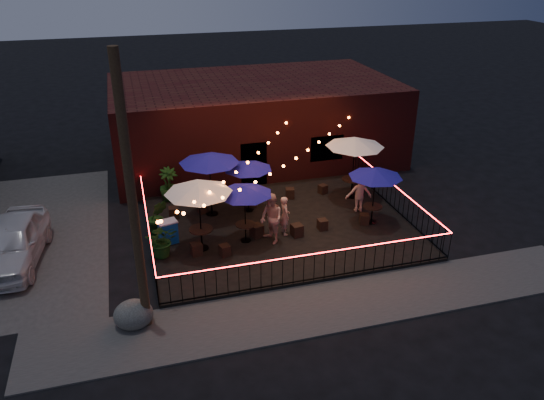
# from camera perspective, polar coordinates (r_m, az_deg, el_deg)

# --- Properties ---
(ground) EXTENTS (110.00, 110.00, 0.00)m
(ground) POSITION_cam_1_polar(r_m,az_deg,el_deg) (19.30, 2.46, -5.81)
(ground) COLOR black
(ground) RESTS_ON ground
(patio) EXTENTS (10.00, 8.00, 0.15)m
(patio) POSITION_cam_1_polar(r_m,az_deg,el_deg) (20.91, 0.76, -2.89)
(patio) COLOR black
(patio) RESTS_ON ground
(sidewalk) EXTENTS (18.00, 2.50, 0.05)m
(sidewalk) POSITION_cam_1_polar(r_m,az_deg,el_deg) (16.76, 5.97, -11.29)
(sidewalk) COLOR #3B3A37
(sidewalk) RESTS_ON ground
(brick_building) EXTENTS (14.00, 8.00, 4.00)m
(brick_building) POSITION_cam_1_polar(r_m,az_deg,el_deg) (27.56, -1.98, 8.60)
(brick_building) COLOR #3D1110
(brick_building) RESTS_ON ground
(utility_pole) EXTENTS (0.26, 0.26, 8.00)m
(utility_pole) POSITION_cam_1_polar(r_m,az_deg,el_deg) (14.34, -14.79, -0.26)
(utility_pole) COLOR #342415
(utility_pole) RESTS_ON ground
(fence_front) EXTENTS (10.00, 0.04, 1.04)m
(fence_front) POSITION_cam_1_polar(r_m,az_deg,el_deg) (17.35, 4.56, -7.24)
(fence_front) COLOR black
(fence_front) RESTS_ON patio
(fence_left) EXTENTS (0.04, 8.00, 1.04)m
(fence_left) POSITION_cam_1_polar(r_m,az_deg,el_deg) (19.95, -13.15, -3.20)
(fence_left) COLOR black
(fence_left) RESTS_ON patio
(fence_right) EXTENTS (0.04, 8.00, 1.04)m
(fence_right) POSITION_cam_1_polar(r_m,az_deg,el_deg) (22.44, 13.10, 0.17)
(fence_right) COLOR black
(fence_right) RESTS_ON patio
(festoon_lights) EXTENTS (10.02, 8.72, 1.32)m
(festoon_lights) POSITION_cam_1_polar(r_m,az_deg,el_deg) (19.35, -1.81, 2.68)
(festoon_lights) COLOR orange
(festoon_lights) RESTS_ON ground
(cafe_table_0) EXTENTS (2.59, 2.59, 2.61)m
(cafe_table_0) POSITION_cam_1_polar(r_m,az_deg,el_deg) (18.39, -7.94, 1.21)
(cafe_table_0) COLOR black
(cafe_table_0) RESTS_ON patio
(cafe_table_1) EXTENTS (2.91, 2.91, 2.64)m
(cafe_table_1) POSITION_cam_1_polar(r_m,az_deg,el_deg) (20.88, -6.78, 4.41)
(cafe_table_1) COLOR black
(cafe_table_1) RESTS_ON patio
(cafe_table_2) EXTENTS (2.32, 2.32, 2.24)m
(cafe_table_2) POSITION_cam_1_polar(r_m,az_deg,el_deg) (18.90, -2.97, 1.00)
(cafe_table_2) COLOR black
(cafe_table_2) RESTS_ON patio
(cafe_table_3) EXTENTS (2.37, 2.37, 2.17)m
(cafe_table_3) POSITION_cam_1_polar(r_m,az_deg,el_deg) (21.21, -2.61, 3.66)
(cafe_table_3) COLOR black
(cafe_table_3) RESTS_ON patio
(cafe_table_4) EXTENTS (2.41, 2.41, 2.29)m
(cafe_table_4) POSITION_cam_1_polar(r_m,az_deg,el_deg) (20.57, 11.09, 2.80)
(cafe_table_4) COLOR black
(cafe_table_4) RESTS_ON patio
(cafe_table_5) EXTENTS (3.22, 3.22, 2.72)m
(cafe_table_5) POSITION_cam_1_polar(r_m,az_deg,el_deg) (22.56, 8.92, 6.10)
(cafe_table_5) COLOR black
(cafe_table_5) RESTS_ON patio
(bistro_chair_0) EXTENTS (0.43, 0.43, 0.45)m
(bistro_chair_0) POSITION_cam_1_polar(r_m,az_deg,el_deg) (19.04, -8.14, -5.24)
(bistro_chair_0) COLOR black
(bistro_chair_0) RESTS_ON patio
(bistro_chair_1) EXTENTS (0.42, 0.42, 0.40)m
(bistro_chair_1) POSITION_cam_1_polar(r_m,az_deg,el_deg) (18.89, -5.10, -5.41)
(bistro_chair_1) COLOR black
(bistro_chair_1) RESTS_ON patio
(bistro_chair_2) EXTENTS (0.39, 0.39, 0.45)m
(bistro_chair_2) POSITION_cam_1_polar(r_m,az_deg,el_deg) (21.70, -10.52, -1.34)
(bistro_chair_2) COLOR black
(bistro_chair_2) RESTS_ON patio
(bistro_chair_3) EXTENTS (0.44, 0.44, 0.40)m
(bistro_chair_3) POSITION_cam_1_polar(r_m,az_deg,el_deg) (21.94, -7.49, -0.87)
(bistro_chair_3) COLOR black
(bistro_chair_3) RESTS_ON patio
(bistro_chair_4) EXTENTS (0.54, 0.54, 0.49)m
(bistro_chair_4) POSITION_cam_1_polar(r_m,az_deg,el_deg) (19.98, -1.66, -3.32)
(bistro_chair_4) COLOR black
(bistro_chair_4) RESTS_ON patio
(bistro_chair_5) EXTENTS (0.46, 0.46, 0.47)m
(bistro_chair_5) POSITION_cam_1_polar(r_m,az_deg,el_deg) (20.04, 2.69, -3.27)
(bistro_chair_5) COLOR black
(bistro_chair_5) RESTS_ON patio
(bistro_chair_6) EXTENTS (0.49, 0.49, 0.44)m
(bistro_chair_6) POSITION_cam_1_polar(r_m,az_deg,el_deg) (22.36, -2.03, -0.08)
(bistro_chair_6) COLOR black
(bistro_chair_6) RESTS_ON patio
(bistro_chair_7) EXTENTS (0.45, 0.45, 0.44)m
(bistro_chair_7) POSITION_cam_1_polar(r_m,az_deg,el_deg) (23.04, 1.94, 0.74)
(bistro_chair_7) COLOR black
(bistro_chair_7) RESTS_ON patio
(bistro_chair_8) EXTENTS (0.36, 0.36, 0.41)m
(bistro_chair_8) POSITION_cam_1_polar(r_m,az_deg,el_deg) (20.58, 5.44, -2.64)
(bistro_chair_8) COLOR black
(bistro_chair_8) RESTS_ON patio
(bistro_chair_9) EXTENTS (0.44, 0.44, 0.41)m
(bistro_chair_9) POSITION_cam_1_polar(r_m,az_deg,el_deg) (21.20, 9.89, -2.02)
(bistro_chair_9) COLOR black
(bistro_chair_9) RESTS_ON patio
(bistro_chair_10) EXTENTS (0.43, 0.43, 0.40)m
(bistro_chair_10) POSITION_cam_1_polar(r_m,az_deg,el_deg) (23.57, 5.49, 1.18)
(bistro_chair_10) COLOR black
(bistro_chair_10) RESTS_ON patio
(bistro_chair_11) EXTENTS (0.44, 0.44, 0.40)m
(bistro_chair_11) POSITION_cam_1_polar(r_m,az_deg,el_deg) (24.26, 8.99, 1.71)
(bistro_chair_11) COLOR black
(bistro_chair_11) RESTS_ON patio
(patron_a) EXTENTS (0.37, 0.56, 1.54)m
(patron_a) POSITION_cam_1_polar(r_m,az_deg,el_deg) (19.93, 1.38, -1.67)
(patron_a) COLOR beige
(patron_a) RESTS_ON patio
(patron_b) EXTENTS (0.96, 1.10, 1.92)m
(patron_b) POSITION_cam_1_polar(r_m,az_deg,el_deg) (19.29, -0.09, -2.02)
(patron_b) COLOR tan
(patron_b) RESTS_ON patio
(patron_c) EXTENTS (1.17, 0.79, 1.68)m
(patron_c) POSITION_cam_1_polar(r_m,az_deg,el_deg) (21.94, 9.35, 0.85)
(patron_c) COLOR tan
(patron_c) RESTS_ON patio
(potted_shrub_a) EXTENTS (1.15, 1.00, 1.24)m
(potted_shrub_a) POSITION_cam_1_polar(r_m,az_deg,el_deg) (18.99, -11.76, -4.26)
(potted_shrub_a) COLOR #1E4115
(potted_shrub_a) RESTS_ON patio
(potted_shrub_b) EXTENTS (0.78, 0.63, 1.41)m
(potted_shrub_b) POSITION_cam_1_polar(r_m,az_deg,el_deg) (20.43, -12.21, -1.77)
(potted_shrub_b) COLOR #173F10
(potted_shrub_b) RESTS_ON patio
(potted_shrub_c) EXTENTS (1.03, 1.03, 1.44)m
(potted_shrub_c) POSITION_cam_1_polar(r_m,az_deg,el_deg) (23.09, -11.06, 1.67)
(potted_shrub_c) COLOR #16340E
(potted_shrub_c) RESTS_ON patio
(cooler) EXTENTS (0.77, 0.63, 0.89)m
(cooler) POSITION_cam_1_polar(r_m,az_deg,el_deg) (19.84, -11.11, -3.37)
(cooler) COLOR blue
(cooler) RESTS_ON patio
(boulder) EXTENTS (1.21, 1.10, 0.79)m
(boulder) POSITION_cam_1_polar(r_m,az_deg,el_deg) (16.25, -14.68, -11.83)
(boulder) COLOR #40413C
(boulder) RESTS_ON ground
(car_white) EXTENTS (2.36, 4.82, 1.58)m
(car_white) POSITION_cam_1_polar(r_m,az_deg,el_deg) (20.51, -26.16, -4.11)
(car_white) COLOR silver
(car_white) RESTS_ON ground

